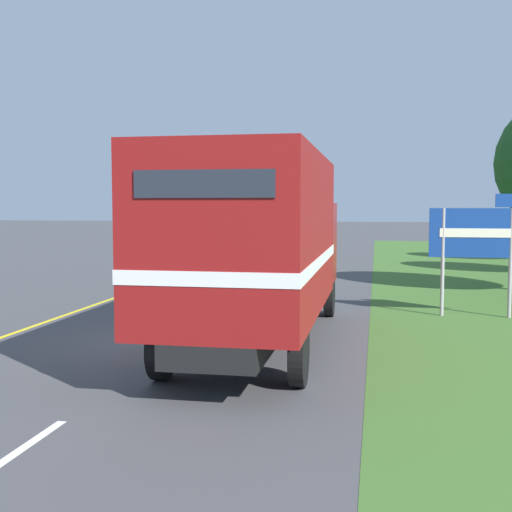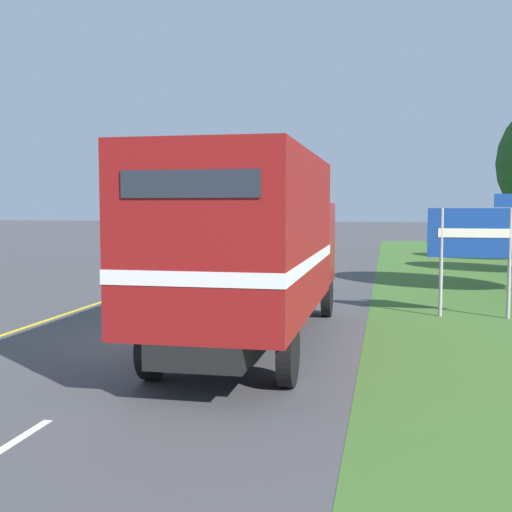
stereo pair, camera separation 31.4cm
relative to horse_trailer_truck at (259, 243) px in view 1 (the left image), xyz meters
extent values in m
plane|color=#444447|center=(-1.65, 0.29, -2.00)|extent=(200.00, 200.00, 0.00)
cube|color=yellow|center=(-5.35, 11.11, -2.00)|extent=(0.12, 55.79, 0.01)
cube|color=white|center=(-1.65, -5.88, -2.00)|extent=(0.12, 2.60, 0.01)
cube|color=white|center=(-1.65, 0.72, -2.00)|extent=(0.12, 2.60, 0.01)
cube|color=white|center=(-1.65, 7.32, -2.00)|extent=(0.12, 2.60, 0.01)
cube|color=white|center=(-1.65, 13.92, -2.00)|extent=(0.12, 2.60, 0.01)
cube|color=white|center=(-1.65, 20.52, -2.00)|extent=(0.12, 2.60, 0.01)
cube|color=white|center=(-1.65, 27.12, -2.00)|extent=(0.12, 2.60, 0.01)
cylinder|color=black|center=(-1.07, 3.78, -1.50)|extent=(0.22, 1.00, 1.00)
cylinder|color=black|center=(1.07, 3.78, -1.50)|extent=(0.22, 1.00, 1.00)
cylinder|color=black|center=(-1.07, -2.48, -1.50)|extent=(0.22, 1.00, 1.00)
cylinder|color=black|center=(1.07, -2.48, -1.50)|extent=(0.22, 1.00, 1.00)
cube|color=black|center=(0.00, 0.29, -1.32)|extent=(1.36, 8.34, 0.36)
cube|color=maroon|center=(0.00, -0.76, 0.22)|extent=(2.48, 6.24, 2.72)
cube|color=white|center=(0.00, -0.76, -0.26)|extent=(2.50, 6.26, 0.20)
cube|color=#232833|center=(0.00, -3.89, 0.97)|extent=(1.86, 0.03, 0.36)
cube|color=maroon|center=(0.00, 3.41, -0.19)|extent=(2.38, 2.10, 1.90)
cube|color=#283342|center=(0.00, 4.47, 0.05)|extent=(2.11, 0.03, 0.85)
cylinder|color=black|center=(-4.45, 14.97, -1.67)|extent=(0.16, 0.66, 0.66)
cylinder|color=black|center=(-2.97, 14.97, -1.67)|extent=(0.16, 0.66, 0.66)
cylinder|color=black|center=(-4.45, 12.20, -1.67)|extent=(0.16, 0.66, 0.66)
cylinder|color=black|center=(-2.97, 12.20, -1.67)|extent=(0.16, 0.66, 0.66)
cube|color=white|center=(-3.71, 13.58, -1.24)|extent=(1.80, 4.46, 0.86)
cube|color=#282D38|center=(-3.71, 13.40, -0.45)|extent=(1.55, 2.45, 0.73)
cube|color=red|center=(-4.34, 11.34, -1.09)|extent=(0.20, 0.03, 0.14)
cube|color=red|center=(-3.08, 11.34, -1.09)|extent=(0.20, 0.03, 0.14)
cylinder|color=#9E9EA3|center=(3.77, 4.33, -0.68)|extent=(0.09, 0.09, 2.64)
cylinder|color=#9E9EA3|center=(5.34, 4.33, -0.68)|extent=(0.09, 0.09, 2.64)
cube|color=navy|center=(4.56, 4.33, 0.04)|extent=(2.24, 0.06, 1.19)
cube|color=navy|center=(5.32, 4.33, 0.82)|extent=(0.72, 0.06, 0.32)
cube|color=silver|center=(4.56, 4.29, 0.04)|extent=(1.75, 0.02, 0.21)
camera|label=1|loc=(2.17, -11.82, 0.68)|focal=45.00mm
camera|label=2|loc=(2.48, -11.76, 0.68)|focal=45.00mm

